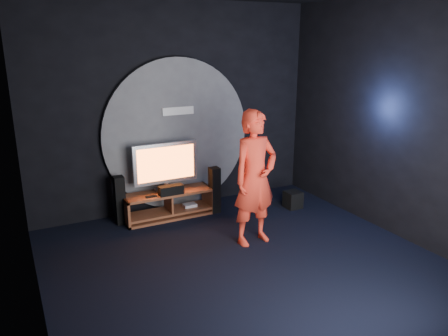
# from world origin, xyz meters

# --- Properties ---
(floor) EXTENTS (5.00, 5.00, 0.00)m
(floor) POSITION_xyz_m (0.00, 0.00, 0.00)
(floor) COLOR black
(floor) RESTS_ON ground
(back_wall) EXTENTS (5.00, 0.04, 3.50)m
(back_wall) POSITION_xyz_m (0.00, 2.50, 1.75)
(back_wall) COLOR black
(back_wall) RESTS_ON ground
(front_wall) EXTENTS (5.00, 0.04, 3.50)m
(front_wall) POSITION_xyz_m (0.00, -2.50, 1.75)
(front_wall) COLOR black
(front_wall) RESTS_ON ground
(left_wall) EXTENTS (0.04, 5.00, 3.50)m
(left_wall) POSITION_xyz_m (-2.50, 0.00, 1.75)
(left_wall) COLOR black
(left_wall) RESTS_ON ground
(right_wall) EXTENTS (0.04, 5.00, 3.50)m
(right_wall) POSITION_xyz_m (2.50, 0.00, 1.75)
(right_wall) COLOR black
(right_wall) RESTS_ON ground
(wall_disc_panel) EXTENTS (2.60, 0.11, 2.60)m
(wall_disc_panel) POSITION_xyz_m (0.00, 2.44, 1.30)
(wall_disc_panel) COLOR #515156
(wall_disc_panel) RESTS_ON ground
(media_console) EXTENTS (1.49, 0.45, 0.45)m
(media_console) POSITION_xyz_m (-0.34, 2.05, 0.19)
(media_console) COLOR brown
(media_console) RESTS_ON ground
(tv) EXTENTS (1.09, 0.22, 0.81)m
(tv) POSITION_xyz_m (-0.35, 2.12, 0.89)
(tv) COLOR silver
(tv) RESTS_ON media_console
(center_speaker) EXTENTS (0.40, 0.15, 0.15)m
(center_speaker) POSITION_xyz_m (-0.35, 1.90, 0.53)
(center_speaker) COLOR black
(center_speaker) RESTS_ON media_console
(remote) EXTENTS (0.18, 0.05, 0.02)m
(remote) POSITION_xyz_m (-0.68, 1.93, 0.46)
(remote) COLOR black
(remote) RESTS_ON media_console
(tower_speaker_left) EXTENTS (0.16, 0.18, 0.79)m
(tower_speaker_left) POSITION_xyz_m (-1.13, 2.15, 0.40)
(tower_speaker_left) COLOR black
(tower_speaker_left) RESTS_ON ground
(tower_speaker_right) EXTENTS (0.16, 0.18, 0.79)m
(tower_speaker_right) POSITION_xyz_m (0.44, 1.91, 0.40)
(tower_speaker_right) COLOR black
(tower_speaker_right) RESTS_ON ground
(subwoofer) EXTENTS (0.27, 0.27, 0.30)m
(subwoofer) POSITION_xyz_m (1.76, 1.46, 0.15)
(subwoofer) COLOR black
(subwoofer) RESTS_ON ground
(player) EXTENTS (0.76, 0.55, 1.96)m
(player) POSITION_xyz_m (0.45, 0.61, 0.98)
(player) COLOR red
(player) RESTS_ON ground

